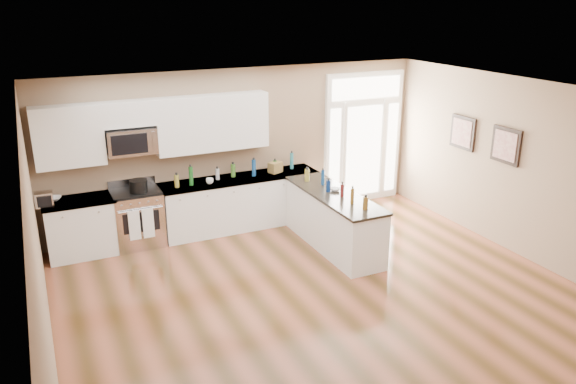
{
  "coord_description": "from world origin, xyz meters",
  "views": [
    {
      "loc": [
        -3.39,
        -5.21,
        3.95
      ],
      "look_at": [
        -0.01,
        2.0,
        1.17
      ],
      "focal_mm": 35.0,
      "sensor_mm": 36.0,
      "label": 1
    }
  ],
  "objects_px": {
    "kitchen_range": "(138,218)",
    "toaster_oven": "(44,199)",
    "peninsula_cabinet": "(333,222)",
    "stockpot": "(138,186)"
  },
  "relations": [
    {
      "from": "kitchen_range",
      "to": "stockpot",
      "type": "distance_m",
      "value": 0.59
    },
    {
      "from": "stockpot",
      "to": "toaster_oven",
      "type": "bearing_deg",
      "value": -178.86
    },
    {
      "from": "kitchen_range",
      "to": "stockpot",
      "type": "relative_size",
      "value": 3.78
    },
    {
      "from": "peninsula_cabinet",
      "to": "kitchen_range",
      "type": "relative_size",
      "value": 2.15
    },
    {
      "from": "kitchen_range",
      "to": "peninsula_cabinet",
      "type": "bearing_deg",
      "value": -26.52
    },
    {
      "from": "peninsula_cabinet",
      "to": "toaster_oven",
      "type": "relative_size",
      "value": 8.91
    },
    {
      "from": "kitchen_range",
      "to": "toaster_oven",
      "type": "height_order",
      "value": "toaster_oven"
    },
    {
      "from": "stockpot",
      "to": "toaster_oven",
      "type": "xyz_separation_m",
      "value": [
        -1.42,
        -0.03,
        -0.01
      ]
    },
    {
      "from": "peninsula_cabinet",
      "to": "kitchen_range",
      "type": "xyz_separation_m",
      "value": [
        -2.9,
        1.45,
        0.04
      ]
    },
    {
      "from": "toaster_oven",
      "to": "peninsula_cabinet",
      "type": "bearing_deg",
      "value": -13.98
    }
  ]
}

